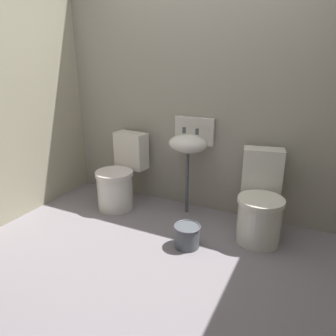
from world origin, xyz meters
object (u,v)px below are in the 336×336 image
Objects in this scene: sink at (189,143)px; bucket at (187,236)px; toilet_left at (120,178)px; toilet_right at (260,204)px.

sink reaches higher than bucket.
toilet_right is at bearing -173.91° from toilet_left.
toilet_left is 1.10m from bucket.
sink is at bearing -159.39° from toilet_left.
toilet_right is at bearing -13.56° from sink.
toilet_right is at bearing 40.51° from bucket.
toilet_right is (1.50, 0.00, 0.00)m from toilet_left.
sink is 4.21× the size of bucket.
sink is at bearing 112.42° from bucket.
bucket is (-0.52, -0.44, -0.22)m from toilet_right.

